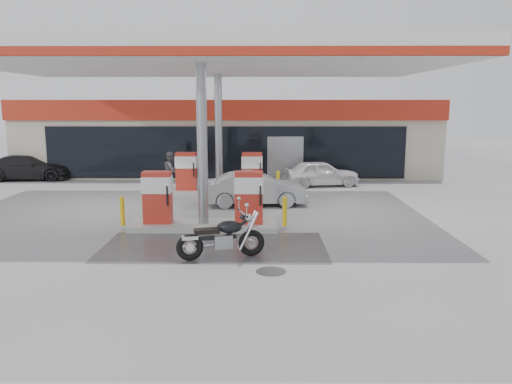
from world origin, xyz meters
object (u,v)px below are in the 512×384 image
Objects in this scene: attendant at (171,171)px; pump_island_far at (219,178)px; hatchback_silver at (255,189)px; parked_car_left at (29,167)px; pump_island_near at (203,206)px; sedan_white at (321,173)px; parked_motorcycle at (223,238)px.

pump_island_far is at bearing -113.78° from attendant.
hatchback_silver is at bearing -56.92° from pump_island_far.
hatchback_silver reaches higher than parked_car_left.
pump_island_far is 3.00× the size of attendant.
parked_car_left is at bearing 135.00° from pump_island_near.
sedan_white is (4.60, 8.20, -0.11)m from pump_island_near.
parked_car_left is (-11.56, 6.40, -0.01)m from hatchback_silver.
parked_car_left is at bearing 55.73° from hatchback_silver.
sedan_white is at bearing 60.72° from pump_island_near.
hatchback_silver is at bearing -131.48° from attendant.
pump_island_near is at bearing 90.11° from parked_motorcycle.
pump_island_far is 1.19× the size of parked_car_left.
sedan_white is 5.51m from hatchback_silver.
parked_motorcycle is 6.63m from hatchback_silver.
pump_island_near is 7.35m from attendant.
parked_motorcycle is at bearing 151.64° from sedan_white.
sedan_white is at bearing 56.17° from parked_motorcycle.
pump_island_near is 2.34× the size of parked_motorcycle.
pump_island_near is 1.19× the size of parked_car_left.
hatchback_silver is at bearing -123.85° from parked_car_left.
pump_island_near is 9.40m from sedan_white.
pump_island_near is 1.46× the size of sedan_white.
pump_island_near reaches higher than parked_car_left.
parked_motorcycle is 0.62× the size of sedan_white.
pump_island_near is 14.14m from parked_car_left.
parked_car_left is at bearing 69.36° from attendant.
pump_island_far is 2.44m from attendant.
sedan_white is 14.71m from parked_car_left.
hatchback_silver reaches higher than sedan_white.
pump_island_near reaches higher than attendant.
parked_motorcycle is at bearing -84.83° from pump_island_far.
attendant is at bearing 107.61° from pump_island_near.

